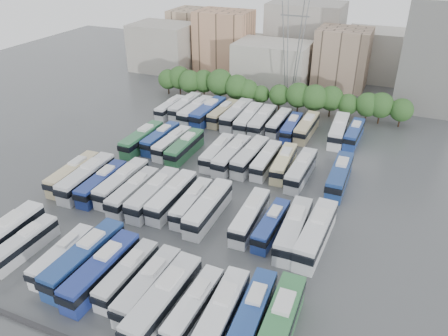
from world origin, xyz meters
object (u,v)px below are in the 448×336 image
at_px(bus_r1_s5, 154,194).
at_px(bus_r3_s12, 339,130).
at_px(bus_r0_s11, 221,315).
at_px(bus_r3_s4, 223,113).
at_px(bus_r1_s6, 172,196).
at_px(bus_r2_s2, 161,138).
at_px(bus_r0_s1, 4,236).
at_px(bus_r1_s7, 192,202).
at_px(bus_r2_s13, 340,175).
at_px(bus_r1_s3, 122,182).
at_px(bus_r0_s13, 279,326).
at_px(bus_r3_s10, 307,127).
at_px(bus_r1_s4, 134,192).
at_px(bus_r0_s6, 102,270).
at_px(bus_r0_s5, 85,258).
at_px(bus_r1_s1, 87,177).
at_px(bus_r2_s10, 284,163).
at_px(apartment_tower, 433,55).
at_px(bus_r2_s7, 232,155).
at_px(bus_r3_s5, 237,114).
at_px(bus_r2_s3, 172,143).
at_px(bus_r3_s3, 208,112).
at_px(bus_r0_s8, 148,285).
at_px(bus_r1_s12, 294,229).
at_px(bus_r1_s10, 250,216).
at_px(bus_r0_s2, 24,244).
at_px(bus_r3_s8, 279,122).
at_px(bus_r0_s7, 127,274).
at_px(bus_r2_s9, 266,160).
at_px(bus_r3_s9, 291,127).
at_px(bus_r3_s1, 185,106).
at_px(bus_r3_s7, 262,121).
at_px(bus_r1_s11, 271,225).
at_px(bus_r1_s2, 102,183).
at_px(bus_r3_s6, 249,119).
at_px(bus_r2_s6, 217,152).
at_px(bus_r2_s11, 301,170).
at_px(bus_r3_s2, 196,111).
at_px(bus_r2_s4, 185,147).
at_px(bus_r2_s8, 250,156).
at_px(bus_r1_s8, 208,207).
at_px(bus_r1_s13, 316,233).
at_px(bus_r0_s10, 194,307).

xyz_separation_m(bus_r1_s5, bus_r3_s12, (22.97, 36.89, 0.05)).
bearing_deg(bus_r0_s11, bus_r3_s4, 110.58).
height_order(bus_r1_s6, bus_r2_s2, bus_r1_s6).
height_order(bus_r0_s1, bus_r1_s7, bus_r0_s1).
bearing_deg(bus_r2_s13, bus_r1_s3, -153.77).
height_order(bus_r0_s13, bus_r3_s10, bus_r0_s13).
bearing_deg(bus_r1_s4, bus_r0_s6, -68.73).
relative_size(bus_r0_s5, bus_r1_s1, 1.02).
xyz_separation_m(bus_r1_s3, bus_r2_s10, (23.02, 17.65, -0.16)).
relative_size(apartment_tower, bus_r1_s3, 2.04).
xyz_separation_m(bus_r2_s7, bus_r3_s5, (-6.59, 19.05, 0.11)).
distance_m(bus_r2_s3, bus_r3_s3, 17.25).
distance_m(bus_r0_s8, bus_r1_s12, 21.90).
relative_size(bus_r1_s6, bus_r1_s12, 0.96).
height_order(bus_r0_s6, bus_r1_s6, bus_r0_s6).
bearing_deg(bus_r3_s10, bus_r1_s10, -88.59).
height_order(bus_r0_s2, bus_r3_s8, bus_r3_s8).
xyz_separation_m(bus_r0_s13, bus_r3_s3, (-32.96, 53.19, 0.01)).
bearing_deg(bus_r0_s7, bus_r2_s13, 61.08).
xyz_separation_m(bus_r2_s9, bus_r3_s4, (-16.38, 18.10, 0.05)).
bearing_deg(bus_r0_s13, bus_r0_s8, 178.69).
bearing_deg(bus_r1_s10, bus_r3_s12, 78.54).
distance_m(bus_r3_s5, bus_r3_s9, 13.38).
relative_size(bus_r1_s3, bus_r3_s9, 1.11).
height_order(bus_r3_s1, bus_r3_s7, bus_r3_s7).
xyz_separation_m(bus_r1_s11, bus_r2_s10, (-3.58, 18.87, 0.13)).
height_order(bus_r1_s2, bus_r3_s6, bus_r3_s6).
height_order(bus_r1_s4, bus_r2_s6, bus_r1_s4).
height_order(bus_r2_s11, bus_r3_s12, bus_r3_s12).
height_order(bus_r0_s13, bus_r3_s1, bus_r0_s13).
bearing_deg(bus_r3_s6, bus_r3_s7, -0.13).
bearing_deg(bus_r3_s2, bus_r2_s6, -51.40).
height_order(bus_r1_s4, bus_r2_s4, bus_r1_s4).
distance_m(bus_r2_s2, bus_r3_s10, 31.19).
xyz_separation_m(bus_r2_s8, bus_r3_s9, (3.43, 16.65, -0.21)).
bearing_deg(bus_r3_s12, bus_r1_s4, -127.59).
distance_m(bus_r1_s12, bus_r2_s3, 35.11).
bearing_deg(bus_r1_s8, bus_r2_s3, 131.85).
bearing_deg(bus_r1_s13, bus_r3_s7, 121.53).
height_order(bus_r0_s7, bus_r3_s10, bus_r3_s10).
height_order(bus_r0_s11, bus_r3_s1, bus_r0_s11).
relative_size(bus_r2_s6, bus_r3_s3, 0.87).
bearing_deg(bus_r3_s2, bus_r0_s13, -54.33).
height_order(bus_r0_s13, bus_r2_s11, bus_r0_s13).
distance_m(bus_r2_s11, bus_r3_s10, 19.29).
bearing_deg(bus_r3_s12, bus_r2_s10, -112.70).
bearing_deg(bus_r2_s3, bus_r0_s10, -55.99).
distance_m(bus_r3_s3, bus_r3_s5, 6.71).
xyz_separation_m(bus_r3_s2, bus_r3_s3, (3.05, 0.28, 0.05)).
distance_m(bus_r0_s13, bus_r3_s1, 67.55).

